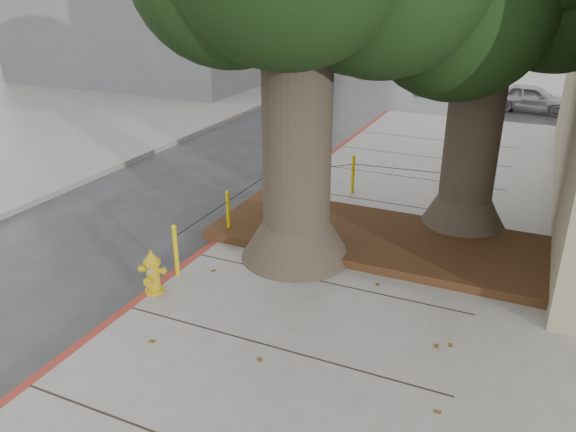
% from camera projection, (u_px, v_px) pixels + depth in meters
% --- Properties ---
extents(ground, '(140.00, 140.00, 0.00)m').
position_uv_depth(ground, '(241.00, 346.00, 8.11)').
color(ground, '#28282B').
rests_on(ground, ground).
extents(sidewalk_opposite, '(14.00, 60.00, 0.15)m').
position_uv_depth(sidewalk_opposite, '(48.00, 113.00, 21.76)').
color(sidewalk_opposite, slate).
rests_on(sidewalk_opposite, ground).
extents(curb_red, '(0.14, 26.00, 0.16)m').
position_uv_depth(curb_red, '(212.00, 247.00, 10.93)').
color(curb_red, maroon).
rests_on(curb_red, ground).
extents(planter_bed, '(6.40, 2.60, 0.16)m').
position_uv_depth(planter_bed, '(377.00, 238.00, 10.95)').
color(planter_bed, black).
rests_on(planter_bed, sidewalk_main).
extents(bollard_ring, '(3.79, 5.39, 0.95)m').
position_uv_depth(bollard_ring, '(303.00, 196.00, 11.84)').
color(bollard_ring, gold).
rests_on(bollard_ring, sidewalk_main).
extents(fire_hydrant, '(0.40, 0.39, 0.75)m').
position_uv_depth(fire_hydrant, '(153.00, 272.00, 9.07)').
color(fire_hydrant, gold).
rests_on(fire_hydrant, sidewalk_main).
extents(car_silver, '(3.25, 1.57, 1.07)m').
position_uv_depth(car_silver, '(532.00, 98.00, 22.14)').
color(car_silver, '#9C9CA0').
rests_on(car_silver, ground).
extents(car_dark, '(1.94, 3.82, 1.06)m').
position_uv_depth(car_dark, '(236.00, 77.00, 26.73)').
color(car_dark, black).
rests_on(car_dark, ground).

